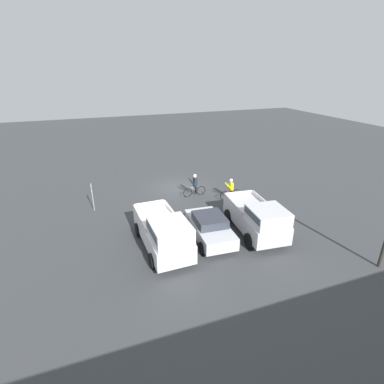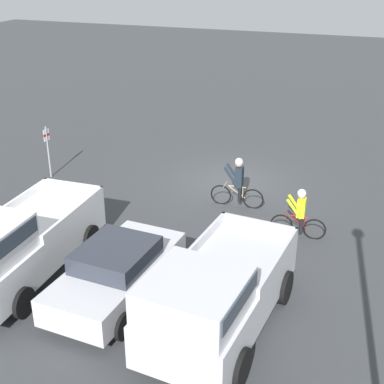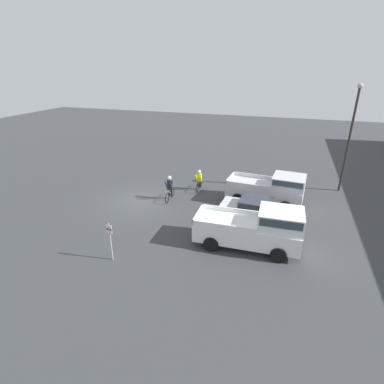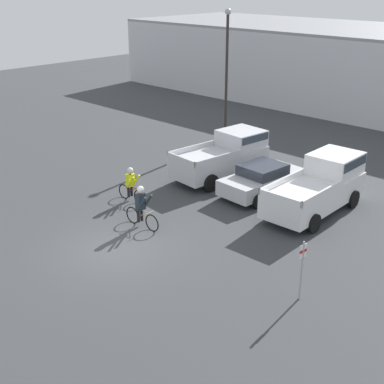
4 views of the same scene
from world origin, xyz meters
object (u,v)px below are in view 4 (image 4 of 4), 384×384
at_px(cyclist_0, 141,206).
at_px(lamppost, 227,67).
at_px(sedan_0, 262,179).
at_px(fire_lane_sign, 302,265).
at_px(pickup_truck_0, 225,155).
at_px(pickup_truck_1, 321,184).
at_px(cyclist_1, 131,184).

xyz_separation_m(cyclist_0, lamppost, (-5.48, 11.50, 3.53)).
bearing_deg(sedan_0, fire_lane_sign, -45.12).
relative_size(pickup_truck_0, sedan_0, 1.19).
height_order(pickup_truck_1, cyclist_0, pickup_truck_1).
distance_m(sedan_0, cyclist_0, 6.24).
bearing_deg(pickup_truck_1, sedan_0, -172.72).
relative_size(pickup_truck_1, cyclist_0, 2.91).
bearing_deg(lamppost, cyclist_0, -64.53).
relative_size(fire_lane_sign, lamppost, 0.26).
bearing_deg(pickup_truck_0, pickup_truck_1, -2.77).
bearing_deg(pickup_truck_0, fire_lane_sign, -37.26).
bearing_deg(fire_lane_sign, cyclist_1, 171.75).
xyz_separation_m(sedan_0, lamppost, (-6.87, 5.42, 3.70)).
xyz_separation_m(sedan_0, pickup_truck_1, (2.79, 0.36, 0.42)).
distance_m(sedan_0, pickup_truck_1, 2.84).
xyz_separation_m(pickup_truck_1, lamppost, (-9.66, 5.06, 3.28)).
distance_m(pickup_truck_0, cyclist_0, 6.85).
relative_size(sedan_0, fire_lane_sign, 2.14).
height_order(pickup_truck_0, pickup_truck_1, pickup_truck_1).
height_order(cyclist_1, fire_lane_sign, fire_lane_sign).
relative_size(pickup_truck_0, lamppost, 0.67).
bearing_deg(lamppost, cyclist_1, -72.65).
bearing_deg(pickup_truck_0, cyclist_0, -78.50).
distance_m(pickup_truck_1, cyclist_1, 8.23).
bearing_deg(cyclist_1, pickup_truck_0, 79.71).
height_order(pickup_truck_0, lamppost, lamppost).
xyz_separation_m(pickup_truck_0, cyclist_0, (1.36, -6.71, -0.24)).
relative_size(pickup_truck_1, fire_lane_sign, 2.66).
bearing_deg(pickup_truck_1, lamppost, 152.37).
bearing_deg(pickup_truck_0, lamppost, 130.64).
distance_m(fire_lane_sign, lamppost, 17.60).
relative_size(cyclist_0, lamppost, 0.24).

